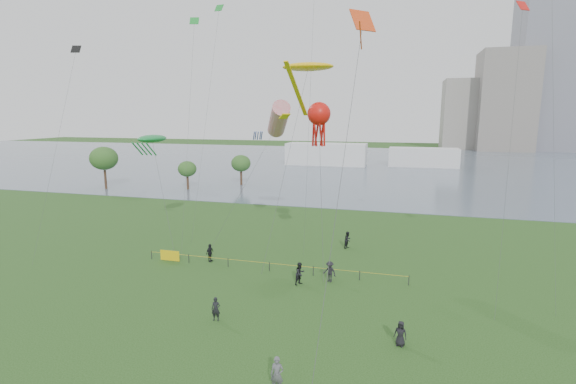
% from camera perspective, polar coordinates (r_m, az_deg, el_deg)
% --- Properties ---
extents(ground_plane, '(400.00, 400.00, 0.00)m').
position_cam_1_polar(ground_plane, '(25.71, -6.32, -21.98)').
color(ground_plane, '#1A3C13').
extents(lake, '(400.00, 120.00, 0.08)m').
position_cam_1_polar(lake, '(121.17, 11.27, 3.77)').
color(lake, slate).
rests_on(lake, ground_plane).
extents(building_mid, '(20.00, 20.00, 38.00)m').
position_cam_1_polar(building_mid, '(186.06, 27.48, 10.94)').
color(building_mid, slate).
rests_on(building_mid, ground_plane).
extents(building_low, '(16.00, 18.00, 28.00)m').
position_cam_1_polar(building_low, '(189.61, 22.78, 9.76)').
color(building_low, gray).
rests_on(building_low, ground_plane).
extents(pavilion_left, '(22.00, 8.00, 6.00)m').
position_cam_1_polar(pavilion_left, '(117.36, 5.27, 5.18)').
color(pavilion_left, silver).
rests_on(pavilion_left, ground_plane).
extents(pavilion_right, '(18.00, 7.00, 5.00)m').
position_cam_1_polar(pavilion_right, '(118.79, 18.01, 4.53)').
color(pavilion_right, silver).
rests_on(pavilion_right, ground_plane).
extents(trees, '(27.53, 15.28, 7.97)m').
position_cam_1_polar(trees, '(82.97, -17.88, 3.98)').
color(trees, '#3A271A').
rests_on(trees, ground_plane).
extents(fence, '(24.07, 0.07, 1.05)m').
position_cam_1_polar(fence, '(40.03, -11.03, -9.00)').
color(fence, black).
rests_on(fence, ground_plane).
extents(kite_flyer, '(0.70, 0.47, 1.87)m').
position_cam_1_polar(kite_flyer, '(22.86, -1.50, -23.68)').
color(kite_flyer, '#54555B').
rests_on(kite_flyer, ground_plane).
extents(spectator_a, '(1.09, 1.16, 1.89)m').
position_cam_1_polar(spectator_a, '(34.91, 1.66, -11.08)').
color(spectator_a, black).
rests_on(spectator_a, ground_plane).
extents(spectator_b, '(1.32, 1.06, 1.79)m').
position_cam_1_polar(spectator_b, '(35.62, 5.73, -10.77)').
color(spectator_b, black).
rests_on(spectator_b, ground_plane).
extents(spectator_c, '(0.64, 1.08, 1.73)m').
position_cam_1_polar(spectator_c, '(40.75, -10.64, -8.17)').
color(spectator_c, black).
rests_on(spectator_c, ground_plane).
extents(spectator_d, '(0.86, 0.67, 1.57)m').
position_cam_1_polar(spectator_d, '(27.42, 15.13, -18.18)').
color(spectator_d, black).
rests_on(spectator_d, ground_plane).
extents(spectator_f, '(0.66, 0.49, 1.65)m').
position_cam_1_polar(spectator_f, '(29.74, -9.84, -15.50)').
color(spectator_f, black).
rests_on(spectator_f, ground_plane).
extents(spectator_g, '(0.97, 1.07, 1.79)m').
position_cam_1_polar(spectator_g, '(44.35, 8.18, -6.50)').
color(spectator_g, black).
rests_on(spectator_g, ground_plane).
extents(kite_stingray, '(5.05, 10.00, 18.57)m').
position_cam_1_polar(kite_stingray, '(40.29, 2.68, 16.64)').
color(kite_stingray, '#3F3F42').
extents(kite_windsock, '(8.30, 6.00, 15.26)m').
position_cam_1_polar(kite_windsock, '(42.42, -1.32, 9.90)').
color(kite_windsock, '#3F3F42').
extents(kite_creature, '(6.21, 7.06, 11.67)m').
position_cam_1_polar(kite_creature, '(47.94, -18.10, 6.91)').
color(kite_creature, '#3F3F42').
extents(kite_octopus, '(2.59, 5.90, 14.93)m').
position_cam_1_polar(kite_octopus, '(38.05, 4.26, 10.49)').
color(kite_octopus, '#3F3F42').
extents(kite_delta, '(1.71, 11.43, 19.92)m').
position_cam_1_polar(kite_delta, '(26.20, 9.87, 20.19)').
color(kite_delta, '#3F3F42').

